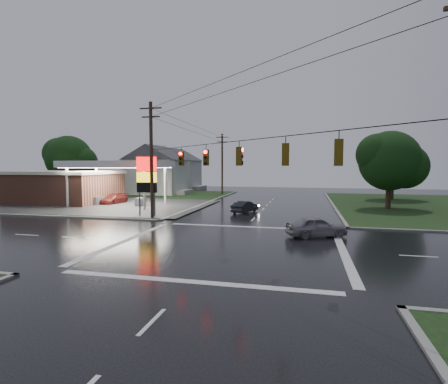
% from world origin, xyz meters
% --- Properties ---
extents(ground, '(120.00, 120.00, 0.00)m').
position_xyz_m(ground, '(0.00, 0.00, 0.00)').
color(ground, black).
rests_on(ground, ground).
extents(grass_nw, '(36.00, 36.00, 0.08)m').
position_xyz_m(grass_nw, '(-26.00, 26.00, 0.04)').
color(grass_nw, black).
rests_on(grass_nw, ground).
extents(gas_station, '(26.20, 18.00, 5.60)m').
position_xyz_m(gas_station, '(-25.68, 19.70, 2.55)').
color(gas_station, '#2D2D2D').
rests_on(gas_station, ground).
extents(pylon_sign, '(2.00, 0.35, 6.00)m').
position_xyz_m(pylon_sign, '(-10.50, 10.50, 4.01)').
color(pylon_sign, '#59595E').
rests_on(pylon_sign, ground).
extents(utility_pole_nw, '(2.20, 0.32, 11.00)m').
position_xyz_m(utility_pole_nw, '(-9.50, 9.50, 5.72)').
color(utility_pole_nw, '#382619').
rests_on(utility_pole_nw, ground).
extents(utility_pole_n, '(2.20, 0.32, 10.50)m').
position_xyz_m(utility_pole_n, '(-9.50, 38.00, 5.47)').
color(utility_pole_n, '#382619').
rests_on(utility_pole_n, ground).
extents(traffic_signals, '(26.87, 26.87, 1.47)m').
position_xyz_m(traffic_signals, '(0.02, -0.02, 6.48)').
color(traffic_signals, black).
rests_on(traffic_signals, ground).
extents(house_near, '(11.05, 8.48, 8.60)m').
position_xyz_m(house_near, '(-20.95, 36.00, 4.41)').
color(house_near, silver).
rests_on(house_near, ground).
extents(house_far, '(11.05, 8.48, 8.60)m').
position_xyz_m(house_far, '(-21.95, 48.00, 4.41)').
color(house_far, silver).
rests_on(house_far, ground).
extents(tree_nw_behind, '(8.93, 7.60, 10.00)m').
position_xyz_m(tree_nw_behind, '(-33.84, 29.99, 6.18)').
color(tree_nw_behind, black).
rests_on(tree_nw_behind, ground).
extents(tree_ne_near, '(7.99, 6.80, 8.98)m').
position_xyz_m(tree_ne_near, '(14.14, 21.99, 5.56)').
color(tree_ne_near, black).
rests_on(tree_ne_near, ground).
extents(tree_ne_far, '(8.46, 7.20, 9.80)m').
position_xyz_m(tree_ne_far, '(17.15, 33.99, 6.18)').
color(tree_ne_far, black).
rests_on(tree_ne_far, ground).
extents(car_north, '(2.51, 4.09, 1.27)m').
position_xyz_m(car_north, '(-1.56, 15.48, 0.64)').
color(car_north, black).
rests_on(car_north, ground).
extents(car_crossing, '(4.61, 3.27, 1.46)m').
position_xyz_m(car_crossing, '(5.57, 4.22, 0.73)').
color(car_crossing, gray).
rests_on(car_crossing, ground).
extents(car_pump, '(2.28, 4.70, 1.32)m').
position_xyz_m(car_pump, '(-19.77, 19.86, 0.66)').
color(car_pump, '#571713').
rests_on(car_pump, ground).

